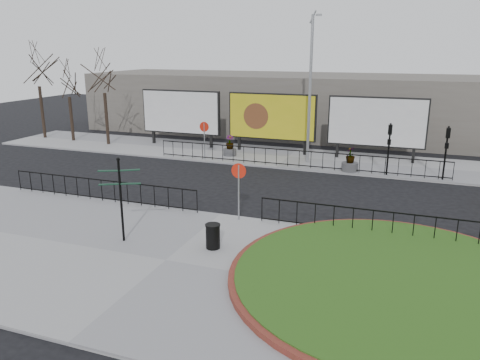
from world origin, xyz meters
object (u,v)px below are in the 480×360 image
at_px(lamp_post, 310,88).
at_px(planter_a, 230,148).
at_px(planter_c, 350,163).
at_px(litter_bin, 213,236).
at_px(billboard_mid, 272,117).
at_px(fingerpost_sign, 120,191).

relative_size(lamp_post, planter_a, 6.64).
xyz_separation_m(lamp_post, planter_c, (2.87, -1.46, -4.20)).
height_order(lamp_post, litter_bin, lamp_post).
bearing_deg(litter_bin, planter_a, 108.99).
height_order(lamp_post, planter_a, lamp_post).
relative_size(billboard_mid, litter_bin, 6.71).
relative_size(billboard_mid, lamp_post, 0.67).
relative_size(planter_a, planter_c, 0.96).
relative_size(lamp_post, fingerpost_sign, 2.84).
distance_m(fingerpost_sign, planter_a, 15.18).
height_order(billboard_mid, planter_a, billboard_mid).
height_order(litter_bin, planter_c, planter_c).
bearing_deg(litter_bin, billboard_mid, 99.09).
height_order(litter_bin, planter_a, planter_a).
bearing_deg(fingerpost_sign, billboard_mid, 63.42).
height_order(fingerpost_sign, litter_bin, fingerpost_sign).
relative_size(lamp_post, litter_bin, 10.00).
bearing_deg(lamp_post, fingerpost_sign, -104.31).
distance_m(litter_bin, planter_c, 13.43).
distance_m(billboard_mid, lamp_post, 4.23).
xyz_separation_m(billboard_mid, litter_bin, (2.64, -16.47, -2.01)).
height_order(billboard_mid, litter_bin, billboard_mid).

